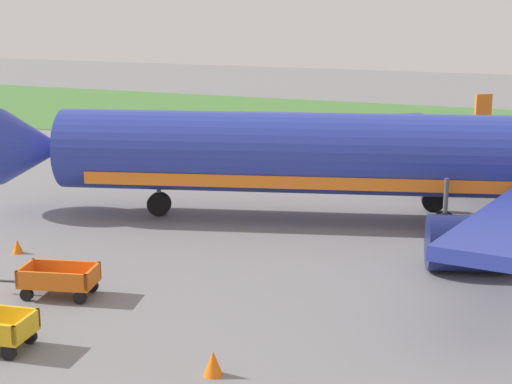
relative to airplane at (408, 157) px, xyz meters
name	(u,v)px	position (x,y,z in m)	size (l,w,h in m)	color
grass_strip	(441,128)	(-4.02, 29.87, -3.02)	(220.00, 28.00, 0.06)	#477A38
airplane	(408,157)	(0.00, 0.00, 0.00)	(36.87, 29.94, 11.34)	#28389E
baggage_cart_far_end	(59,280)	(-8.64, -14.06, -2.45)	(3.62, 2.01, 1.07)	orange
traffic_cone_near_plane	(213,363)	(-1.18, -17.18, -2.70)	(0.53, 0.53, 0.70)	orange
traffic_cone_mid_apron	(17,246)	(-13.21, -10.81, -2.77)	(0.43, 0.43, 0.57)	orange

